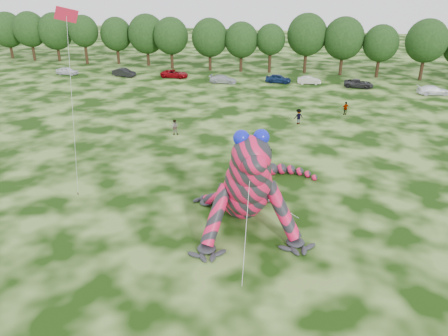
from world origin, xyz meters
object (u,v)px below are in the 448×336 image
tree_3 (85,40)px  spectator_1 (175,127)px  car_2 (175,74)px  car_6 (359,83)px  tree_9 (270,48)px  tree_2 (56,37)px  tree_6 (171,43)px  tree_1 (31,36)px  tree_4 (117,41)px  tree_13 (425,50)px  car_0 (67,71)px  inflatable_gecko (241,163)px  car_7 (433,90)px  tree_5 (147,40)px  tree_0 (8,35)px  tree_12 (380,51)px  tree_10 (306,43)px  car_4 (278,79)px  spectator_3 (346,108)px  tree_11 (343,46)px  flying_kite (67,30)px  car_3 (223,79)px  car_5 (309,80)px  car_1 (124,72)px  spectator_5 (269,156)px  tree_8 (241,47)px  spectator_2 (298,117)px  tree_7 (210,44)px

tree_3 → spectator_1: (30.65, -35.51, -3.82)m
car_2 → car_6: (31.14, -0.04, -0.03)m
tree_3 → tree_9: (36.78, 0.28, -0.38)m
tree_2 → tree_6: 25.55m
tree_1 → tree_4: size_ratio=1.08×
tree_13 → car_0: size_ratio=2.54×
inflatable_gecko → car_7: 46.54m
tree_5 → tree_0: bearing=178.5°
inflatable_gecko → tree_12: (14.42, 51.60, 0.44)m
tree_4 → car_6: bearing=-11.5°
car_2 → car_7: 41.98m
tree_0 → tree_10: bearing=-0.6°
car_4 → spectator_3: bearing=-143.9°
tree_3 → tree_11: size_ratio=0.94×
tree_1 → tree_9: 49.43m
flying_kite → spectator_1: flying_kite is taller
tree_12 → car_3: (-25.36, -10.49, -3.83)m
tree_2 → tree_3: size_ratio=1.02×
tree_10 → flying_kite: bearing=-103.6°
tree_3 → tree_10: (43.11, 1.51, 0.53)m
flying_kite → tree_13: 63.28m
tree_1 → car_7: tree_1 is taller
tree_4 → car_2: tree_4 is taller
tree_4 → car_3: 27.14m
spectator_1 → car_0: bearing=-57.7°
tree_12 → car_7: (7.33, -10.58, -3.81)m
inflatable_gecko → tree_0: tree_0 is taller
car_4 → car_5: 5.09m
spectator_3 → flying_kite: bearing=29.3°
tree_1 → car_6: size_ratio=2.13×
tree_0 → car_1: 33.12m
tree_2 → spectator_5: size_ratio=5.90×
inflatable_gecko → tree_8: bearing=81.1°
spectator_3 → tree_2: bearing=-50.6°
tree_5 → spectator_5: tree_5 is taller
spectator_2 → spectator_5: bearing=48.7°
car_4 → tree_12: bearing=-61.2°
tree_7 → car_0: size_ratio=2.38×
tree_4 → car_1: tree_4 is taller
tree_12 → spectator_3: tree_12 is taller
tree_3 → tree_10: 43.14m
car_7 → tree_2: bearing=68.9°
tree_2 → car_6: size_ratio=2.09×
spectator_2 → tree_10: bearing=-121.2°
car_7 → tree_13: bearing=-10.5°
tree_2 → tree_4: (13.38, -0.05, -0.29)m
tree_12 → tree_7: bearing=-178.2°
car_3 → car_4: car_4 is taller
tree_11 → spectator_1: 41.41m
car_0 → spectator_2: spectator_2 is taller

